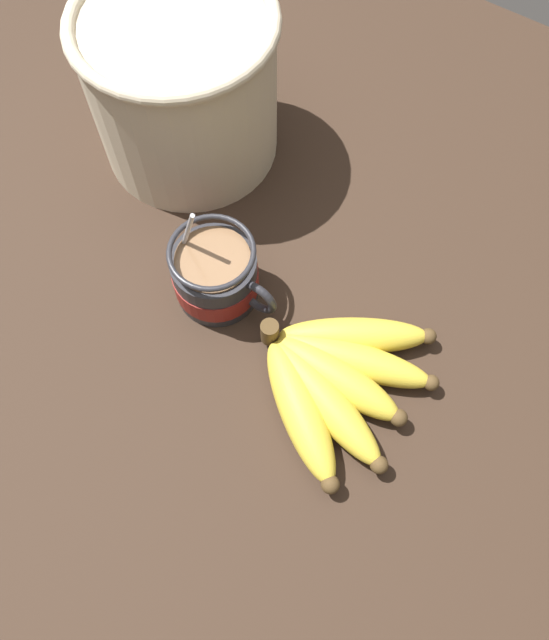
# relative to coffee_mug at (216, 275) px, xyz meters

# --- Properties ---
(table) EXTENTS (1.25, 1.25, 0.04)m
(table) POSITION_rel_coffee_mug_xyz_m (0.02, -0.01, -0.06)
(table) COLOR #332319
(table) RESTS_ON ground
(coffee_mug) EXTENTS (0.14, 0.10, 0.14)m
(coffee_mug) POSITION_rel_coffee_mug_xyz_m (0.00, 0.00, 0.00)
(coffee_mug) COLOR #28282D
(coffee_mug) RESTS_ON table
(banana_bunch) EXTENTS (0.19, 0.23, 0.04)m
(banana_bunch) POSITION_rel_coffee_mug_xyz_m (0.17, -0.03, -0.02)
(banana_bunch) COLOR #4C381E
(banana_bunch) RESTS_ON table
(woven_basket) EXTENTS (0.23, 0.23, 0.19)m
(woven_basket) POSITION_rel_coffee_mug_xyz_m (-0.15, 0.16, 0.06)
(woven_basket) COLOR beige
(woven_basket) RESTS_ON table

